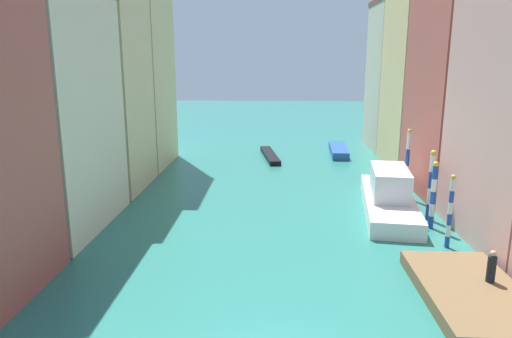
{
  "coord_description": "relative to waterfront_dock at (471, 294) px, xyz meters",
  "views": [
    {
      "loc": [
        -0.17,
        -12.66,
        9.73
      ],
      "look_at": [
        -1.67,
        22.39,
        1.5
      ],
      "focal_mm": 32.78,
      "sensor_mm": 36.0,
      "label": 1
    }
  ],
  "objects": [
    {
      "name": "gondola_black",
      "position": [
        -8.73,
        28.65,
        -0.07
      ],
      "size": [
        2.24,
        8.09,
        0.46
      ],
      "color": "black",
      "rests_on": "ground"
    },
    {
      "name": "vaporetto_white",
      "position": [
        -0.69,
        11.8,
        0.73
      ],
      "size": [
        4.44,
        11.37,
        2.87
      ],
      "color": "white",
      "rests_on": "ground"
    },
    {
      "name": "person_on_dock",
      "position": [
        0.93,
        0.51,
        0.95
      ],
      "size": [
        0.36,
        0.36,
        1.4
      ],
      "color": "black",
      "rests_on": "waterfront_dock"
    },
    {
      "name": "building_right_4",
      "position": [
        5.48,
        34.34,
        7.7
      ],
      "size": [
        6.51,
        8.21,
        16.0
      ],
      "color": "#BCB299",
      "rests_on": "ground"
    },
    {
      "name": "building_left_2",
      "position": [
        -21.45,
        16.86,
        7.83
      ],
      "size": [
        6.51,
        7.57,
        16.24
      ],
      "color": "beige",
      "rests_on": "ground"
    },
    {
      "name": "building_right_2",
      "position": [
        5.48,
        16.5,
        9.39
      ],
      "size": [
        6.51,
        9.44,
        19.37
      ],
      "color": "#B25147",
      "rests_on": "ground"
    },
    {
      "name": "building_left_3",
      "position": [
        -21.45,
        25.07,
        9.86
      ],
      "size": [
        6.51,
        8.53,
        20.31
      ],
      "color": "beige",
      "rests_on": "ground"
    },
    {
      "name": "motorboat_0",
      "position": [
        -1.51,
        30.89,
        0.08
      ],
      "size": [
        2.05,
        7.38,
        0.77
      ],
      "color": "#234C93",
      "rests_on": "ground"
    },
    {
      "name": "building_right_3",
      "position": [
        5.48,
        25.79,
        9.96
      ],
      "size": [
        6.51,
        8.94,
        20.5
      ],
      "color": "#DBB77A",
      "rests_on": "ground"
    },
    {
      "name": "mooring_pole_3",
      "position": [
        1.2,
        14.84,
        2.25
      ],
      "size": [
        0.29,
        0.29,
        5.01
      ],
      "color": "#1E479E",
      "rests_on": "ground"
    },
    {
      "name": "mooring_pole_0",
      "position": [
        0.99,
        5.67,
        1.73
      ],
      "size": [
        0.27,
        0.27,
        3.99
      ],
      "color": "#1E479E",
      "rests_on": "ground"
    },
    {
      "name": "waterfront_dock",
      "position": [
        0.0,
        0.0,
        0.0
      ],
      "size": [
        3.97,
        7.35,
        0.61
      ],
      "color": "brown",
      "rests_on": "ground"
    },
    {
      "name": "mooring_pole_2",
      "position": [
        1.38,
        10.09,
        1.96
      ],
      "size": [
        0.37,
        0.37,
        4.42
      ],
      "color": "#1E479E",
      "rests_on": "ground"
    },
    {
      "name": "ground_plane",
      "position": [
        -7.98,
        19.19,
        -0.31
      ],
      "size": [
        154.0,
        154.0,
        0.0
      ],
      "primitive_type": "plane",
      "color": "#28756B"
    },
    {
      "name": "mooring_pole_1",
      "position": [
        1.06,
        8.61,
        1.77
      ],
      "size": [
        0.34,
        0.34,
        4.04
      ],
      "color": "#1E479E",
      "rests_on": "ground"
    },
    {
      "name": "building_left_1",
      "position": [
        -21.45,
        8.03,
        6.76
      ],
      "size": [
        6.51,
        9.48,
        14.11
      ],
      "color": "beige",
      "rests_on": "ground"
    }
  ]
}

